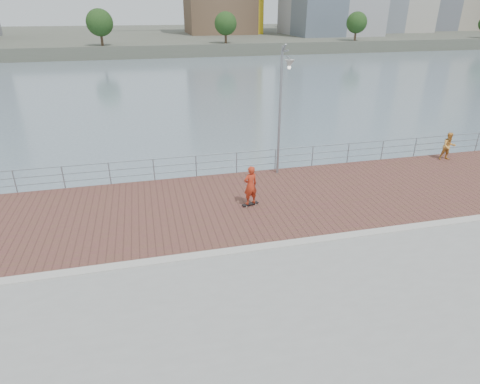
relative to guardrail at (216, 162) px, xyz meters
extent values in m
plane|color=slate|center=(0.00, -7.00, -2.69)|extent=(400.00, 400.00, 0.00)
cube|color=brown|center=(0.00, -3.40, -0.68)|extent=(40.00, 6.80, 0.02)
cube|color=#B7B5AD|center=(0.00, -7.00, -0.66)|extent=(40.00, 0.40, 0.06)
cube|color=#4C5142|center=(0.00, 115.50, -1.44)|extent=(320.00, 95.00, 2.50)
cylinder|color=#8C9EA8|center=(-9.24, 0.00, -0.14)|extent=(0.06, 0.06, 1.10)
cylinder|color=#8C9EA8|center=(-7.18, 0.00, -0.14)|extent=(0.06, 0.06, 1.10)
cylinder|color=#8C9EA8|center=(-5.13, 0.00, -0.14)|extent=(0.06, 0.06, 1.10)
cylinder|color=#8C9EA8|center=(-3.08, 0.00, -0.14)|extent=(0.06, 0.06, 1.10)
cylinder|color=#8C9EA8|center=(-1.03, 0.00, -0.14)|extent=(0.06, 0.06, 1.10)
cylinder|color=#8C9EA8|center=(1.03, 0.00, -0.14)|extent=(0.06, 0.06, 1.10)
cylinder|color=#8C9EA8|center=(3.08, 0.00, -0.14)|extent=(0.06, 0.06, 1.10)
cylinder|color=#8C9EA8|center=(5.13, 0.00, -0.14)|extent=(0.06, 0.06, 1.10)
cylinder|color=#8C9EA8|center=(7.18, 0.00, -0.14)|extent=(0.06, 0.06, 1.10)
cylinder|color=#8C9EA8|center=(9.24, 0.00, -0.14)|extent=(0.06, 0.06, 1.10)
cylinder|color=#8C9EA8|center=(11.29, 0.00, -0.14)|extent=(0.06, 0.06, 1.10)
cylinder|color=#8C9EA8|center=(13.34, 0.00, -0.14)|extent=(0.06, 0.06, 1.10)
cylinder|color=#8C9EA8|center=(15.39, 0.00, -0.14)|extent=(0.06, 0.06, 1.10)
cylinder|color=#8C9EA8|center=(0.00, 0.00, 0.41)|extent=(39.00, 0.05, 0.05)
cylinder|color=#8C9EA8|center=(0.00, 0.00, 0.03)|extent=(39.00, 0.05, 0.05)
cylinder|color=#8C9EA8|center=(0.00, 0.00, -0.33)|extent=(39.00, 0.05, 0.05)
cylinder|color=gray|center=(3.04, -0.50, 2.27)|extent=(0.12, 0.12, 5.92)
cylinder|color=gray|center=(3.04, -0.99, 5.23)|extent=(0.07, 0.99, 0.07)
cone|color=#B2B2AD|center=(3.04, -1.49, 5.03)|extent=(0.43, 0.43, 0.35)
cube|color=black|center=(0.75, -3.74, -0.60)|extent=(0.76, 0.38, 0.03)
cylinder|color=beige|center=(0.55, -3.87, -0.64)|extent=(0.06, 0.05, 0.06)
cylinder|color=beige|center=(1.00, -3.74, -0.64)|extent=(0.06, 0.05, 0.06)
cylinder|color=beige|center=(0.51, -3.74, -0.64)|extent=(0.06, 0.05, 0.06)
cylinder|color=beige|center=(0.96, -3.61, -0.64)|extent=(0.06, 0.05, 0.06)
imported|color=#B62F18|center=(0.75, -3.74, 0.26)|extent=(0.71, 0.56, 1.70)
imported|color=gold|center=(12.73, -0.85, 0.09)|extent=(0.85, 0.73, 1.53)
cylinder|color=#473323|center=(-10.00, 70.00, 1.80)|extent=(0.50, 0.50, 3.98)
sphere|color=#193814|center=(-10.00, 70.00, 4.08)|extent=(5.12, 5.12, 5.12)
cylinder|color=#473323|center=(15.00, 70.00, 1.62)|extent=(0.50, 0.50, 3.63)
sphere|color=#193814|center=(15.00, 70.00, 3.69)|extent=(4.66, 4.66, 4.66)
cylinder|color=#473323|center=(45.00, 70.00, 1.59)|extent=(0.50, 0.50, 3.56)
sphere|color=#193814|center=(45.00, 70.00, 3.62)|extent=(4.58, 4.58, 4.58)
camera|label=1|loc=(-3.25, -18.46, 7.07)|focal=30.00mm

